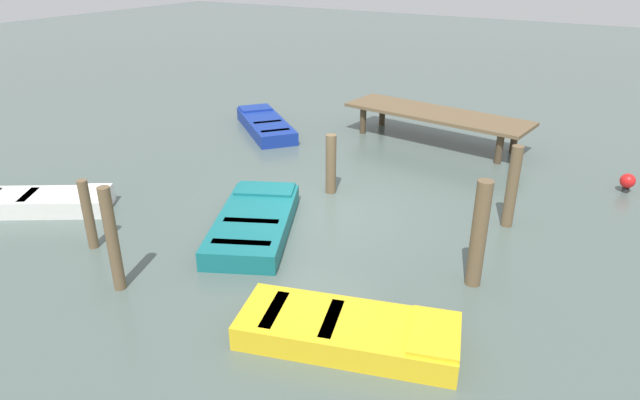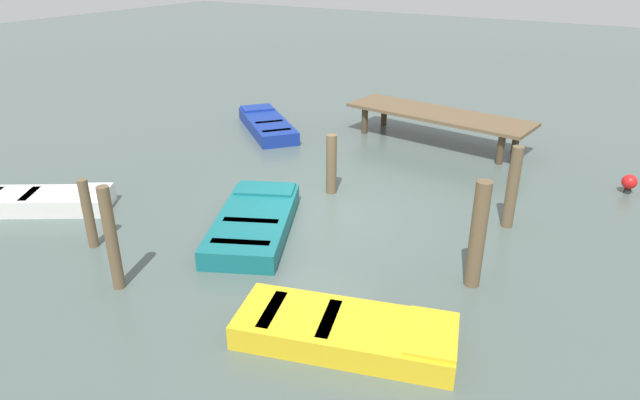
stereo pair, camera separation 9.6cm
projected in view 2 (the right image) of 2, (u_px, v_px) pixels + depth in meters
The scene contains 12 objects.
ground_plane at pixel (320, 214), 12.58m from camera, with size 80.00×80.00×0.00m, color #4C5B56.
dock_segment at pixel (438, 116), 16.85m from camera, with size 5.83×2.33×0.95m.
rowboat_yellow at pixel (347, 331), 8.40m from camera, with size 3.55×2.16×0.46m.
rowboat_white at pixel (42, 201), 12.73m from camera, with size 3.17×2.54×0.46m.
rowboat_blue at pixel (267, 125), 18.19m from camera, with size 3.46×3.14×0.46m.
rowboat_teal at pixel (254, 222), 11.74m from camera, with size 2.79×3.68×0.46m.
mooring_piling_near_right at pixel (331, 164), 13.39m from camera, with size 0.26×0.26×1.48m, color brown.
mooring_piling_near_left at pixel (512, 188), 11.66m from camera, with size 0.24×0.24×1.82m, color brown.
mooring_piling_far_right at pixel (111, 239), 9.47m from camera, with size 0.21×0.21×1.95m, color brown.
mooring_piling_mid_right at pixel (88, 214), 10.93m from camera, with size 0.20×0.20×1.46m, color brown.
mooring_piling_far_left at pixel (478, 235), 9.54m from camera, with size 0.28×0.28×2.00m, color brown.
marker_buoy at pixel (629, 182), 13.54m from camera, with size 0.36×0.36×0.48m.
Camera 2 is at (5.91, -9.64, 5.52)m, focal length 31.09 mm.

